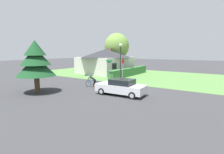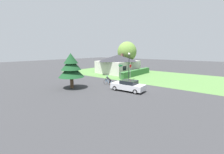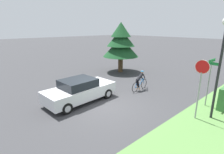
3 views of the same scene
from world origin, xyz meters
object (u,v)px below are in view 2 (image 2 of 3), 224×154
cottage_house (118,64)px  cyclist (109,80)px  stop_sign (130,69)px  street_lamp (129,60)px  street_name_sign (120,70)px  deciduous_tree_right (127,52)px  sedan_left_lane (128,86)px  conifer_tall_near (71,67)px

cottage_house → cyclist: size_ratio=5.15×
cyclist → stop_sign: (4.46, -1.12, 1.36)m
street_lamp → street_name_sign: 2.21m
cottage_house → deciduous_tree_right: deciduous_tree_right is taller
deciduous_tree_right → stop_sign: bearing=-144.9°
deciduous_tree_right → sedan_left_lane: bearing=-146.7°
conifer_tall_near → deciduous_tree_right: bearing=12.4°
sedan_left_lane → cyclist: sedan_left_lane is taller
street_name_sign → conifer_tall_near: conifer_tall_near is taller
sedan_left_lane → deciduous_tree_right: (17.79, 11.69, 4.19)m
street_name_sign → street_lamp: bearing=-59.3°
sedan_left_lane → stop_sign: size_ratio=1.51×
deciduous_tree_right → cottage_house: bearing=-169.1°
sedan_left_lane → stop_sign: 6.55m
cyclist → stop_sign: size_ratio=0.61×
sedan_left_lane → cyclist: bearing=-18.6°
stop_sign → deciduous_tree_right: 15.17m
cottage_house → cyclist: cottage_house is taller
cyclist → conifer_tall_near: (-4.71, 2.75, 2.28)m
sedan_left_lane → street_lamp: bearing=-62.0°
street_lamp → deciduous_tree_right: deciduous_tree_right is taller
cottage_house → deciduous_tree_right: (5.46, 1.05, 2.70)m
cyclist → sedan_left_lane: bearing=159.7°
cottage_house → cyclist: (-11.19, -6.41, -1.51)m
street_name_sign → sedan_left_lane: bearing=-137.0°
cyclist → deciduous_tree_right: deciduous_tree_right is taller
street_lamp → cyclist: bearing=174.4°
sedan_left_lane → street_name_sign: size_ratio=1.63×
cyclist → street_name_sign: street_name_sign is taller
street_name_sign → cyclist: bearing=-169.6°
cyclist → street_name_sign: bearing=-84.8°
conifer_tall_near → stop_sign: bearing=-22.9°
cottage_house → street_name_sign: cottage_house is taller
cottage_house → deciduous_tree_right: size_ratio=1.24×
street_lamp → deciduous_tree_right: (11.68, 7.95, 1.36)m
sedan_left_lane → conifer_tall_near: bearing=23.6°
stop_sign → conifer_tall_near: bearing=-24.3°
deciduous_tree_right → street_lamp: bearing=-145.8°
street_lamp → conifer_tall_near: street_lamp is taller
stop_sign → deciduous_tree_right: size_ratio=0.39×
sedan_left_lane → stop_sign: stop_sign is taller
conifer_tall_near → deciduous_tree_right: 21.95m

